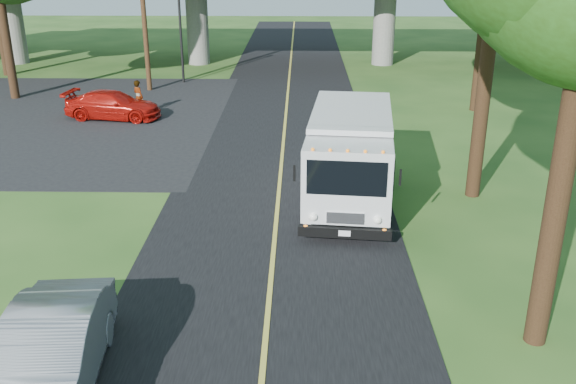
{
  "coord_description": "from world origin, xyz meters",
  "views": [
    {
      "loc": [
        0.68,
        -10.17,
        7.65
      ],
      "look_at": [
        0.38,
        5.1,
        1.6
      ],
      "focal_mm": 40.0,
      "sensor_mm": 36.0,
      "label": 1
    }
  ],
  "objects_px": {
    "utility_pole": "(143,2)",
    "silver_sedan": "(50,355)",
    "traffic_signal": "(180,25)",
    "pedestrian": "(139,97)",
    "red_sedan": "(113,105)",
    "step_van": "(350,154)"
  },
  "relations": [
    {
      "from": "traffic_signal",
      "to": "silver_sedan",
      "type": "bearing_deg",
      "value": -85.2
    },
    {
      "from": "step_van",
      "to": "pedestrian",
      "type": "distance_m",
      "value": 13.84
    },
    {
      "from": "step_van",
      "to": "pedestrian",
      "type": "relative_size",
      "value": 4.3
    },
    {
      "from": "silver_sedan",
      "to": "pedestrian",
      "type": "relative_size",
      "value": 2.84
    },
    {
      "from": "step_van",
      "to": "silver_sedan",
      "type": "distance_m",
      "value": 11.0
    },
    {
      "from": "traffic_signal",
      "to": "step_van",
      "type": "distance_m",
      "value": 19.41
    },
    {
      "from": "traffic_signal",
      "to": "silver_sedan",
      "type": "relative_size",
      "value": 1.15
    },
    {
      "from": "red_sedan",
      "to": "pedestrian",
      "type": "height_order",
      "value": "pedestrian"
    },
    {
      "from": "step_van",
      "to": "pedestrian",
      "type": "xyz_separation_m",
      "value": [
        -9.05,
        10.45,
        -0.72
      ]
    },
    {
      "from": "traffic_signal",
      "to": "utility_pole",
      "type": "height_order",
      "value": "utility_pole"
    },
    {
      "from": "utility_pole",
      "to": "pedestrian",
      "type": "distance_m",
      "value": 6.36
    },
    {
      "from": "red_sedan",
      "to": "utility_pole",
      "type": "bearing_deg",
      "value": 4.14
    },
    {
      "from": "silver_sedan",
      "to": "pedestrian",
      "type": "xyz_separation_m",
      "value": [
        -3.09,
        19.66,
        0.05
      ]
    },
    {
      "from": "traffic_signal",
      "to": "utility_pole",
      "type": "distance_m",
      "value": 2.86
    },
    {
      "from": "step_van",
      "to": "red_sedan",
      "type": "height_order",
      "value": "step_van"
    },
    {
      "from": "traffic_signal",
      "to": "red_sedan",
      "type": "xyz_separation_m",
      "value": [
        -1.83,
        -7.87,
        -2.57
      ]
    },
    {
      "from": "red_sedan",
      "to": "pedestrian",
      "type": "bearing_deg",
      "value": -43.23
    },
    {
      "from": "step_van",
      "to": "pedestrian",
      "type": "bearing_deg",
      "value": 136.74
    },
    {
      "from": "silver_sedan",
      "to": "pedestrian",
      "type": "bearing_deg",
      "value": 93.4
    },
    {
      "from": "utility_pole",
      "to": "silver_sedan",
      "type": "xyz_separation_m",
      "value": [
        3.75,
        -24.72,
        -3.85
      ]
    },
    {
      "from": "utility_pole",
      "to": "silver_sedan",
      "type": "relative_size",
      "value": 1.99
    },
    {
      "from": "pedestrian",
      "to": "traffic_signal",
      "type": "bearing_deg",
      "value": -55.18
    }
  ]
}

